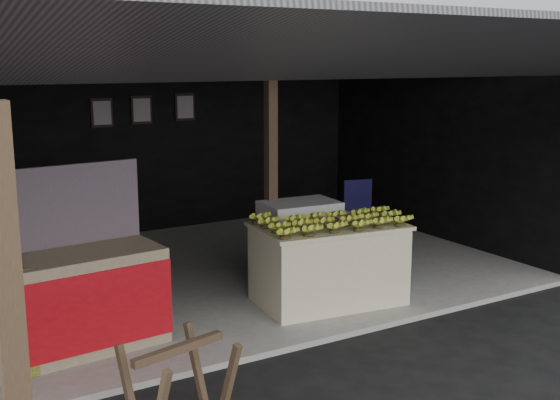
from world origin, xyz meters
TOP-DOWN VIEW (x-y plane):
  - ground at (0.00, 0.00)m, footprint 80.00×80.00m
  - concrete_slab at (0.00, 2.50)m, footprint 7.00×5.00m
  - shophouse at (0.00, 2.82)m, footprint 7.40×7.29m
  - banana_table at (0.40, 0.83)m, footprint 1.69×1.16m
  - banana_pile at (0.40, 0.83)m, footprint 1.56×1.05m
  - white_crate at (0.52, 1.60)m, footprint 0.91×0.65m
  - neighbor_stall at (-2.33, 0.96)m, footprint 1.68×0.88m
  - sawhorse at (-2.06, -0.90)m, footprint 0.77×0.77m
  - water_barrel at (1.24, 1.12)m, footprint 0.36×0.36m
  - plastic_chair at (2.21, 2.65)m, footprint 0.52×0.52m
  - magenta_rug at (1.69, 2.32)m, footprint 1.59×1.14m
  - picture_frames at (-0.17, 4.89)m, footprint 1.62×0.04m

SIDE VIEW (x-z plane):
  - ground at x=0.00m, z-range 0.00..0.00m
  - concrete_slab at x=0.00m, z-range 0.00..0.06m
  - magenta_rug at x=1.69m, z-range 0.06..0.07m
  - water_barrel at x=1.24m, z-range 0.06..0.59m
  - sawhorse at x=-2.06m, z-range 0.10..0.82m
  - banana_table at x=0.40m, z-range 0.06..0.94m
  - white_crate at x=0.52m, z-range 0.06..1.03m
  - neighbor_stall at x=-2.33m, z-range -0.27..1.39m
  - plastic_chair at x=2.21m, z-range 0.14..1.06m
  - banana_pile at x=0.40m, z-range 0.93..1.11m
  - picture_frames at x=-0.17m, z-range 1.70..2.16m
  - shophouse at x=0.00m, z-range 0.59..3.61m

